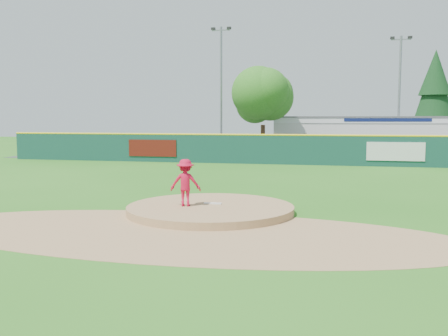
% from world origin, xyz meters
% --- Properties ---
extents(ground, '(120.00, 120.00, 0.00)m').
position_xyz_m(ground, '(0.00, 0.00, 0.00)').
color(ground, '#286B19').
rests_on(ground, ground).
extents(pitchers_mound, '(5.50, 5.50, 0.50)m').
position_xyz_m(pitchers_mound, '(0.00, 0.00, 0.00)').
color(pitchers_mound, '#9E774C').
rests_on(pitchers_mound, ground).
extents(pitching_rubber, '(0.60, 0.15, 0.04)m').
position_xyz_m(pitching_rubber, '(0.00, 0.30, 0.27)').
color(pitching_rubber, white).
rests_on(pitching_rubber, pitchers_mound).
extents(infield_dirt_arc, '(15.40, 15.40, 0.01)m').
position_xyz_m(infield_dirt_arc, '(0.00, -3.00, 0.01)').
color(infield_dirt_arc, '#9E774C').
rests_on(infield_dirt_arc, ground).
extents(parking_lot, '(44.00, 16.00, 0.02)m').
position_xyz_m(parking_lot, '(0.00, 27.00, 0.01)').
color(parking_lot, '#38383A').
rests_on(parking_lot, ground).
extents(pitcher, '(1.08, 0.74, 1.54)m').
position_xyz_m(pitcher, '(-0.77, -0.27, 1.02)').
color(pitcher, red).
rests_on(pitcher, pitchers_mound).
extents(van, '(4.85, 3.66, 1.22)m').
position_xyz_m(van, '(-2.07, 21.30, 0.63)').
color(van, silver).
rests_on(van, parking_lot).
extents(pool_building_grp, '(15.20, 8.20, 3.31)m').
position_xyz_m(pool_building_grp, '(6.00, 31.99, 1.66)').
color(pool_building_grp, silver).
rests_on(pool_building_grp, ground).
extents(fence_banners, '(20.21, 0.04, 1.20)m').
position_xyz_m(fence_banners, '(-0.63, 17.92, 1.00)').
color(fence_banners, '#58140C').
rests_on(fence_banners, ground).
extents(playground_slide, '(1.11, 3.13, 1.73)m').
position_xyz_m(playground_slide, '(-16.99, 22.11, 0.88)').
color(playground_slide, blue).
rests_on(playground_slide, ground).
extents(outfield_fence, '(40.00, 0.14, 2.07)m').
position_xyz_m(outfield_fence, '(0.00, 18.00, 1.09)').
color(outfield_fence, '#133D34').
rests_on(outfield_fence, ground).
extents(deciduous_tree, '(5.60, 5.60, 7.36)m').
position_xyz_m(deciduous_tree, '(-2.00, 25.00, 4.55)').
color(deciduous_tree, '#382314').
rests_on(deciduous_tree, ground).
extents(conifer_tree, '(4.40, 4.40, 9.50)m').
position_xyz_m(conifer_tree, '(13.00, 36.00, 5.54)').
color(conifer_tree, '#382314').
rests_on(conifer_tree, ground).
extents(light_pole_left, '(1.75, 0.25, 11.00)m').
position_xyz_m(light_pole_left, '(-6.00, 27.00, 6.05)').
color(light_pole_left, gray).
rests_on(light_pole_left, ground).
extents(light_pole_right, '(1.75, 0.25, 10.00)m').
position_xyz_m(light_pole_right, '(9.00, 29.00, 5.54)').
color(light_pole_right, gray).
rests_on(light_pole_right, ground).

